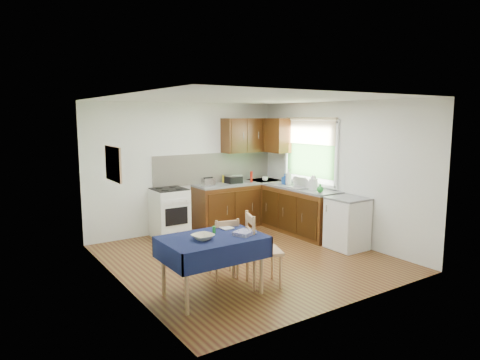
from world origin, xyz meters
TOP-DOWN VIEW (x-y plane):
  - floor at (0.00, 0.00)m, footprint 4.20×4.20m
  - ceiling at (0.00, 0.00)m, footprint 4.00×4.20m
  - wall_back at (0.00, 2.10)m, footprint 4.00×0.02m
  - wall_front at (0.00, -2.10)m, footprint 4.00×0.02m
  - wall_left at (-2.00, 0.00)m, footprint 0.02×4.20m
  - wall_right at (2.00, 0.00)m, footprint 0.02×4.20m
  - base_cabinets at (1.36, 1.26)m, footprint 1.90×2.30m
  - worktop_back at (1.05, 1.80)m, footprint 1.90×0.60m
  - worktop_right at (1.70, 0.65)m, footprint 0.60×1.70m
  - worktop_corner at (1.70, 1.80)m, footprint 0.60×0.60m
  - splashback at (0.65, 2.08)m, footprint 2.70×0.02m
  - upper_cabinets at (1.52, 1.80)m, footprint 1.20×0.85m
  - stove at (-0.50, 1.80)m, footprint 0.60×0.61m
  - window at (1.97, 0.70)m, footprint 0.04×1.48m
  - fridge at (1.70, -0.55)m, footprint 0.58×0.60m
  - corkboard at (-1.97, 0.30)m, footprint 0.04×0.62m
  - dining_table at (-1.16, -0.94)m, footprint 1.25×0.84m
  - chair_far at (-0.73, -0.53)m, footprint 0.45×0.45m
  - chair_near at (-0.48, -1.03)m, footprint 0.56×0.56m
  - toaster at (0.28, 1.70)m, footprint 0.24×0.15m
  - sandwich_press at (0.91, 1.79)m, footprint 0.29×0.25m
  - sauce_bottle at (1.29, 1.69)m, footprint 0.05×0.05m
  - yellow_packet at (0.82, 1.95)m, footprint 0.13×0.10m
  - dish_rack at (1.67, 0.60)m, footprint 0.44×0.34m
  - kettle at (1.70, 0.30)m, footprint 0.16×0.16m
  - cup at (1.61, 1.65)m, footprint 0.14×0.14m
  - soap_bottle_a at (1.70, 1.01)m, footprint 0.17×0.17m
  - soap_bottle_b at (1.68, 1.10)m, footprint 0.11×0.10m
  - soap_bottle_c at (1.60, 0.02)m, footprint 0.17×0.17m
  - plate_bowl at (-1.31, -0.98)m, footprint 0.30×0.30m
  - book at (-0.89, -0.69)m, footprint 0.16×0.22m
  - spice_jar at (-1.06, -0.81)m, footprint 0.04×0.04m
  - tea_towel at (-0.78, -1.09)m, footprint 0.32×0.29m

SIDE VIEW (x-z plane):
  - floor at x=0.00m, z-range 0.00..0.00m
  - base_cabinets at x=1.36m, z-range 0.00..0.86m
  - fridge at x=1.70m, z-range 0.00..0.88m
  - chair_far at x=-0.73m, z-range 0.02..0.88m
  - stove at x=-0.50m, z-range 0.00..0.92m
  - chair_near at x=-0.48m, z-range 0.03..1.01m
  - dining_table at x=-1.16m, z-range 0.27..1.03m
  - book at x=-0.89m, z-range 0.75..0.77m
  - tea_towel at x=-0.78m, z-range 0.75..0.80m
  - plate_bowl at x=-1.31m, z-range 0.75..0.82m
  - spice_jar at x=-1.06m, z-range 0.75..0.84m
  - worktop_back at x=1.05m, z-range 0.86..0.90m
  - worktop_right at x=1.70m, z-range 0.86..0.90m
  - worktop_corner at x=1.70m, z-range 0.86..0.90m
  - dish_rack at x=1.67m, z-range 0.82..1.03m
  - cup at x=1.61m, z-range 0.90..0.99m
  - yellow_packet at x=0.82m, z-range 0.90..1.05m
  - soap_bottle_c at x=1.60m, z-range 0.90..1.05m
  - toaster at x=0.28m, z-range 0.89..1.07m
  - sandwich_press at x=0.91m, z-range 0.90..1.07m
  - soap_bottle_b at x=1.68m, z-range 0.90..1.11m
  - sauce_bottle at x=1.29m, z-range 0.90..1.12m
  - kettle at x=1.70m, z-range 0.88..1.16m
  - soap_bottle_a at x=1.70m, z-range 0.90..1.21m
  - splashback at x=0.65m, z-range 0.90..1.50m
  - wall_back at x=0.00m, z-range 0.00..2.50m
  - wall_front at x=0.00m, z-range 0.00..2.50m
  - wall_left at x=-2.00m, z-range 0.00..2.50m
  - wall_right at x=2.00m, z-range 0.00..2.50m
  - corkboard at x=-1.97m, z-range 1.36..1.83m
  - window at x=1.97m, z-range 1.02..2.28m
  - upper_cabinets at x=1.52m, z-range 1.50..2.20m
  - ceiling at x=0.00m, z-range 2.49..2.51m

